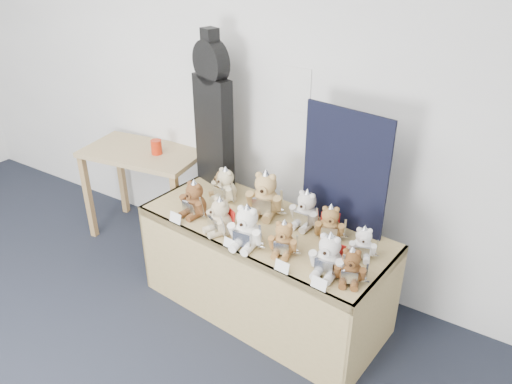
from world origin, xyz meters
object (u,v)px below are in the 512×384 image
Objects in this scene: teddy_front_centre at (247,228)px; teddy_back_centre_left at (265,196)px; teddy_front_right at (284,239)px; teddy_front_end at (351,267)px; side_table at (144,165)px; red_cup at (156,147)px; guitar_case at (213,112)px; teddy_front_far_right at (329,256)px; teddy_back_far_left at (222,185)px; teddy_front_left at (220,217)px; teddy_back_end at (363,244)px; display_table at (258,249)px; teddy_front_far_left at (194,200)px; teddy_back_left at (225,186)px; teddy_back_centre_right at (306,210)px; teddy_back_right at (330,224)px.

teddy_back_centre_left is at bearing 100.25° from teddy_front_centre.
teddy_front_right reaches higher than teddy_front_end.
red_cup reaches higher than side_table.
guitar_case is 1.40m from teddy_front_far_right.
teddy_back_far_left is at bearing 138.17° from teddy_front_right.
teddy_front_right is at bearing 28.31° from teddy_front_left.
teddy_back_centre_left reaches higher than side_table.
teddy_front_end is 1.08× the size of teddy_back_end.
display_table is 0.54m from teddy_front_far_left.
display_table is 0.53m from teddy_back_left.
teddy_front_far_right is at bearing 24.74° from teddy_front_left.
teddy_back_centre_right reaches higher than display_table.
teddy_back_left is at bearing 85.73° from teddy_front_far_left.
guitar_case is at bearing 153.47° from teddy_front_far_right.
side_table is 0.93m from guitar_case.
teddy_back_far_left is (0.90, -0.13, 0.12)m from side_table.
teddy_back_centre_right is (1.44, -0.17, -0.05)m from red_cup.
teddy_back_right is at bearing -7.61° from red_cup.
teddy_back_left is (0.95, -0.15, 0.14)m from side_table.
teddy_front_far_right reaches higher than side_table.
teddy_front_far_left is at bearing 172.95° from teddy_front_far_right.
teddy_back_far_left is at bearing 141.96° from teddy_front_end.
teddy_back_far_left is (-0.45, 0.23, 0.25)m from display_table.
side_table is 3.67× the size of teddy_back_centre_right.
teddy_front_right reaches higher than teddy_back_end.
teddy_back_left is (0.80, -0.17, -0.05)m from red_cup.
red_cup reaches higher than display_table.
red_cup is at bearing -160.80° from guitar_case.
guitar_case is at bearing 116.96° from teddy_front_far_left.
teddy_back_centre_right is (-0.34, 0.38, -0.00)m from teddy_front_far_right.
red_cup is 0.45× the size of teddy_back_right.
teddy_front_end is at bearing 1.96° from teddy_front_far_left.
display_table is 6.30× the size of teddy_front_far_left.
teddy_front_far_left is 0.48m from teddy_back_centre_left.
teddy_front_far_left is (0.17, -0.46, -0.45)m from guitar_case.
teddy_front_centre is 0.60m from teddy_back_left.
teddy_front_right is 1.09× the size of teddy_back_end.
teddy_back_left reaches higher than side_table.
display_table is 6.17× the size of teddy_back_centre_right.
teddy_back_left is (-0.67, 0.34, 0.01)m from teddy_front_right.
teddy_front_left is (1.02, -0.53, -0.05)m from red_cup.
teddy_back_centre_right is (0.23, 0.21, 0.26)m from display_table.
display_table is 0.33m from teddy_front_centre.
teddy_back_left reaches higher than teddy_back_right.
teddy_back_end is (-0.03, 0.26, -0.01)m from teddy_front_end.
guitar_case is 3.93× the size of teddy_front_far_right.
teddy_back_centre_right is 0.68m from teddy_back_far_left.
teddy_front_left is at bearing -175.59° from teddy_back_right.
side_table is 1.00m from teddy_front_far_left.
teddy_back_centre_right is at bearing -14.05° from side_table.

